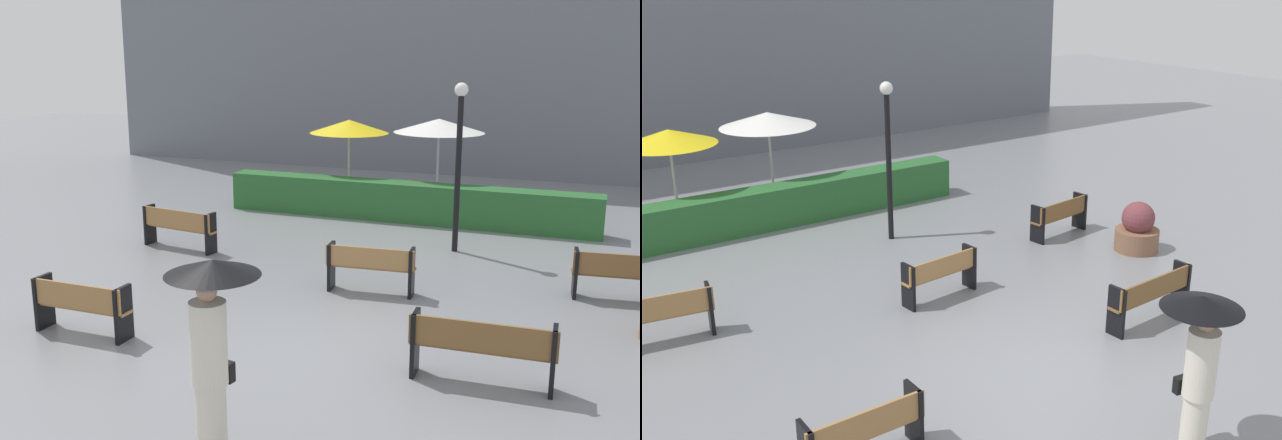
{
  "view_description": "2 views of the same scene",
  "coord_description": "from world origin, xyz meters",
  "views": [
    {
      "loc": [
        3.93,
        -8.49,
        4.14
      ],
      "look_at": [
        -0.56,
        2.58,
        1.31
      ],
      "focal_mm": 40.63,
      "sensor_mm": 36.0,
      "label": 1
    },
    {
      "loc": [
        -6.4,
        -7.2,
        5.74
      ],
      "look_at": [
        0.56,
        2.67,
        1.52
      ],
      "focal_mm": 40.82,
      "sensor_mm": 36.0,
      "label": 2
    }
  ],
  "objects": [
    {
      "name": "pedestrian_with_umbrella",
      "position": [
        0.34,
        -2.57,
        1.36
      ],
      "size": [
        0.98,
        0.98,
        2.1
      ],
      "color": "silver",
      "rests_on": "ground"
    },
    {
      "name": "patio_umbrella_white",
      "position": [
        -0.21,
        9.81,
        2.22
      ],
      "size": [
        2.32,
        2.32,
        2.4
      ],
      "color": "silver",
      "rests_on": "ground"
    },
    {
      "name": "bench_near_left",
      "position": [
        -3.11,
        -0.5,
        0.48
      ],
      "size": [
        1.57,
        0.39,
        0.82
      ],
      "color": "#9E7242",
      "rests_on": "ground"
    },
    {
      "name": "bench_far_left",
      "position": [
        -4.4,
        4.1,
        0.51
      ],
      "size": [
        1.81,
        0.56,
        0.86
      ],
      "color": "#9E7242",
      "rests_on": "ground"
    },
    {
      "name": "lamp_post",
      "position": [
        1.05,
        6.12,
        2.17
      ],
      "size": [
        0.28,
        0.28,
        3.49
      ],
      "color": "black",
      "rests_on": "ground"
    },
    {
      "name": "hedge_strip",
      "position": [
        -0.66,
        8.4,
        0.48
      ],
      "size": [
        9.19,
        0.7,
        0.95
      ],
      "primitive_type": "cube",
      "color": "#28602D",
      "rests_on": "ground"
    },
    {
      "name": "patio_umbrella_yellow",
      "position": [
        -2.59,
        9.64,
        2.12
      ],
      "size": [
        2.11,
        2.11,
        2.3
      ],
      "color": "silver",
      "rests_on": "ground"
    },
    {
      "name": "building_facade",
      "position": [
        0.0,
        16.0,
        5.63
      ],
      "size": [
        28.0,
        1.2,
        11.27
      ],
      "primitive_type": "cube",
      "color": "slate",
      "rests_on": "ground"
    },
    {
      "name": "bench_mid_center",
      "position": [
        0.25,
        2.9,
        0.5
      ],
      "size": [
        1.56,
        0.49,
        0.84
      ],
      "color": "#9E7242",
      "rests_on": "ground"
    },
    {
      "name": "bench_near_right",
      "position": [
        2.64,
        0.07,
        0.52
      ],
      "size": [
        1.84,
        0.43,
        0.86
      ],
      "color": "brown",
      "rests_on": "ground"
    },
    {
      "name": "bench_far_right",
      "position": [
        4.25,
        4.09,
        0.49
      ],
      "size": [
        1.58,
        0.56,
        0.84
      ],
      "color": "brown",
      "rests_on": "ground"
    },
    {
      "name": "ground_plane",
      "position": [
        0.0,
        0.0,
        0.0
      ],
      "size": [
        60.0,
        60.0,
        0.0
      ],
      "primitive_type": "plane",
      "color": "gray"
    }
  ]
}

